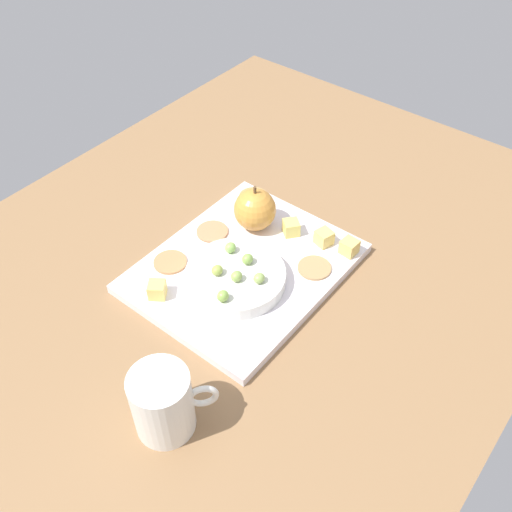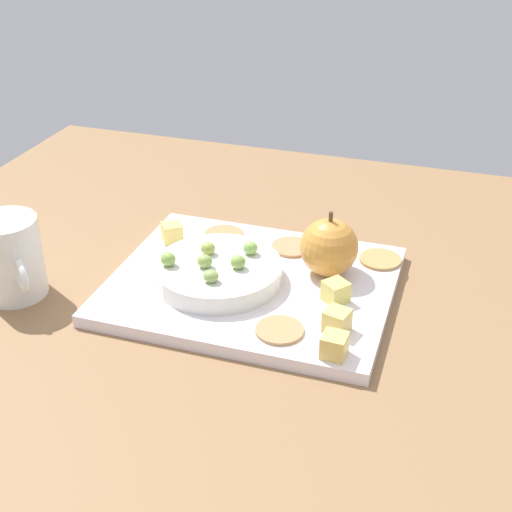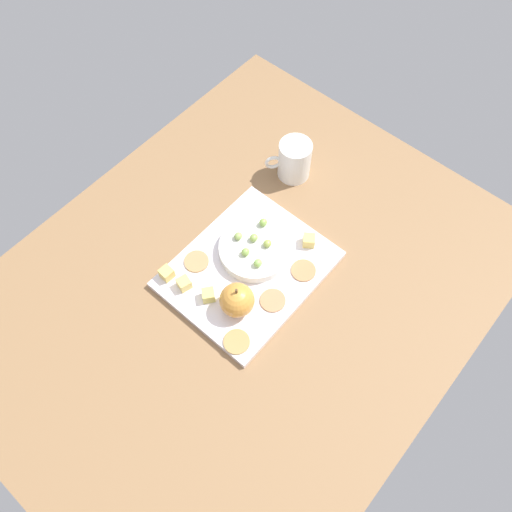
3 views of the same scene
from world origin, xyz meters
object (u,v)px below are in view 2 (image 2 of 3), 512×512
at_px(cheese_cube_1, 337,321).
at_px(grape_4, 211,276).
at_px(cheese_cube_0, 336,292).
at_px(cheese_cube_3, 334,345).
at_px(grape_0, 168,259).
at_px(grape_2, 250,248).
at_px(apple_whole, 329,247).
at_px(cracker_2, 380,259).
at_px(cracker_0, 292,247).
at_px(cracker_1, 279,330).
at_px(serving_dish, 218,272).
at_px(grape_3, 238,262).
at_px(cracker_3, 224,235).
at_px(cheese_cube_2, 172,233).
at_px(platter, 252,285).
at_px(cup, 10,258).
at_px(grape_1, 205,261).
at_px(grape_5, 208,248).

height_order(cheese_cube_1, grape_4, grape_4).
xyz_separation_m(cheese_cube_0, cheese_cube_3, (-0.02, 0.10, 0.00)).
relative_size(grape_0, grape_2, 1.00).
height_order(apple_whole, cracker_2, apple_whole).
relative_size(cracker_0, grape_2, 2.89).
height_order(cracker_1, cracker_2, same).
distance_m(serving_dish, grape_3, 0.03).
xyz_separation_m(apple_whole, cracker_1, (0.02, 0.14, -0.03)).
bearing_deg(cheese_cube_3, grape_3, -35.44).
xyz_separation_m(cheese_cube_3, cracker_3, (0.20, -0.21, -0.01)).
bearing_deg(cracker_2, grape_2, 26.11).
xyz_separation_m(cracker_3, grape_4, (-0.04, 0.15, 0.03)).
distance_m(cheese_cube_1, cheese_cube_3, 0.04).
height_order(cheese_cube_2, cheese_cube_3, same).
distance_m(platter, cheese_cube_1, 0.14).
bearing_deg(grape_2, cup, 23.53).
height_order(cheese_cube_3, cracker_1, cheese_cube_3).
xyz_separation_m(apple_whole, cheese_cube_1, (-0.04, 0.12, -0.02)).
bearing_deg(cracker_0, cheese_cube_0, 127.67).
distance_m(serving_dish, cracker_1, 0.13).
xyz_separation_m(serving_dish, cheese_cube_0, (-0.14, 0.00, 0.00)).
xyz_separation_m(cheese_cube_0, grape_1, (0.16, 0.01, 0.02)).
relative_size(cheese_cube_0, cheese_cube_2, 1.00).
bearing_deg(cracker_2, cheese_cube_1, 82.86).
distance_m(serving_dish, grape_5, 0.03).
bearing_deg(cheese_cube_0, grape_4, 16.30).
relative_size(serving_dish, cheese_cube_0, 6.12).
bearing_deg(cheese_cube_2, apple_whole, 175.73).
relative_size(apple_whole, grape_3, 3.87).
bearing_deg(grape_1, grape_3, -165.43).
xyz_separation_m(grape_3, grape_4, (0.02, 0.04, -0.00)).
relative_size(cheese_cube_1, cheese_cube_3, 1.00).
bearing_deg(apple_whole, grape_0, 24.81).
distance_m(grape_1, grape_2, 0.06).
relative_size(cheese_cube_3, grape_0, 1.37).
bearing_deg(platter, grape_5, -3.85).
bearing_deg(apple_whole, cheese_cube_1, 107.45).
bearing_deg(platter, cup, 19.22).
relative_size(grape_2, cup, 0.19).
height_order(serving_dish, cheese_cube_2, cheese_cube_2).
bearing_deg(cheese_cube_2, cup, 48.13).
bearing_deg(cup, grape_5, -155.18).
bearing_deg(cracker_1, cheese_cube_1, -159.51).
bearing_deg(grape_1, grape_0, 12.98).
height_order(apple_whole, cheese_cube_0, apple_whole).
xyz_separation_m(apple_whole, cheese_cube_0, (-0.02, 0.06, -0.02)).
xyz_separation_m(grape_3, cup, (0.26, 0.08, 0.00)).
bearing_deg(cup, platter, -160.78).
relative_size(cheese_cube_1, grape_4, 1.37).
bearing_deg(cracker_3, grape_5, 98.15).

